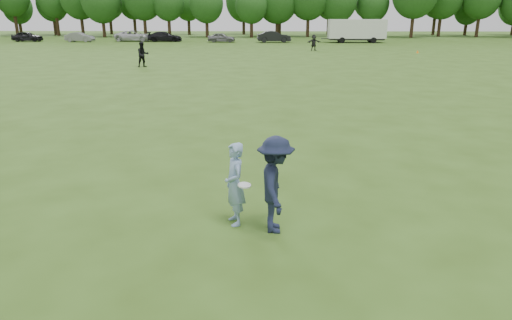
{
  "coord_description": "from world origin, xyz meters",
  "views": [
    {
      "loc": [
        1.23,
        -8.85,
        4.16
      ],
      "look_at": [
        0.99,
        0.58,
        1.1
      ],
      "focal_mm": 32.0,
      "sensor_mm": 36.0,
      "label": 1
    }
  ],
  "objects_px": {
    "thrower": "(235,184)",
    "player_far_d": "(314,43)",
    "car_c": "(134,36)",
    "field_cone": "(418,52)",
    "car_b": "(80,37)",
    "car_d": "(165,37)",
    "defender": "(276,185)",
    "player_far_a": "(143,55)",
    "car_f": "(274,37)",
    "car_e": "(222,38)",
    "cargo_trailer": "(357,30)",
    "car_a": "(27,36)"
  },
  "relations": [
    {
      "from": "player_far_d",
      "to": "cargo_trailer",
      "type": "xyz_separation_m",
      "value": [
        7.44,
        14.52,
        0.89
      ]
    },
    {
      "from": "car_b",
      "to": "car_f",
      "type": "height_order",
      "value": "car_f"
    },
    {
      "from": "thrower",
      "to": "player_far_d",
      "type": "xyz_separation_m",
      "value": [
        5.84,
        44.6,
        0.03
      ]
    },
    {
      "from": "player_far_d",
      "to": "field_cone",
      "type": "distance_m",
      "value": 11.22
    },
    {
      "from": "player_far_d",
      "to": "car_c",
      "type": "bearing_deg",
      "value": 132.31
    },
    {
      "from": "car_f",
      "to": "cargo_trailer",
      "type": "bearing_deg",
      "value": -95.41
    },
    {
      "from": "player_far_d",
      "to": "car_f",
      "type": "relative_size",
      "value": 0.37
    },
    {
      "from": "player_far_a",
      "to": "car_a",
      "type": "relative_size",
      "value": 0.45
    },
    {
      "from": "car_d",
      "to": "car_e",
      "type": "bearing_deg",
      "value": -101.54
    },
    {
      "from": "defender",
      "to": "player_far_a",
      "type": "height_order",
      "value": "player_far_a"
    },
    {
      "from": "car_c",
      "to": "car_e",
      "type": "height_order",
      "value": "car_c"
    },
    {
      "from": "defender",
      "to": "car_d",
      "type": "bearing_deg",
      "value": 12.85
    },
    {
      "from": "car_d",
      "to": "player_far_a",
      "type": "bearing_deg",
      "value": -173.66
    },
    {
      "from": "car_c",
      "to": "car_f",
      "type": "bearing_deg",
      "value": -93.37
    },
    {
      "from": "car_b",
      "to": "player_far_d",
      "type": "bearing_deg",
      "value": -109.66
    },
    {
      "from": "thrower",
      "to": "car_b",
      "type": "height_order",
      "value": "thrower"
    },
    {
      "from": "car_f",
      "to": "player_far_a",
      "type": "bearing_deg",
      "value": 155.89
    },
    {
      "from": "player_far_d",
      "to": "car_b",
      "type": "distance_m",
      "value": 36.03
    },
    {
      "from": "thrower",
      "to": "cargo_trailer",
      "type": "xyz_separation_m",
      "value": [
        13.29,
        59.12,
        0.92
      ]
    },
    {
      "from": "car_e",
      "to": "defender",
      "type": "bearing_deg",
      "value": -173.11
    },
    {
      "from": "car_d",
      "to": "car_e",
      "type": "distance_m",
      "value": 8.61
    },
    {
      "from": "defender",
      "to": "car_f",
      "type": "distance_m",
      "value": 59.48
    },
    {
      "from": "car_b",
      "to": "car_d",
      "type": "distance_m",
      "value": 12.35
    },
    {
      "from": "car_a",
      "to": "player_far_a",
      "type": "bearing_deg",
      "value": -141.74
    },
    {
      "from": "player_far_d",
      "to": "car_e",
      "type": "distance_m",
      "value": 18.94
    },
    {
      "from": "player_far_d",
      "to": "car_d",
      "type": "distance_m",
      "value": 25.95
    },
    {
      "from": "thrower",
      "to": "field_cone",
      "type": "xyz_separation_m",
      "value": [
        16.65,
        41.69,
        -0.71
      ]
    },
    {
      "from": "car_d",
      "to": "car_e",
      "type": "height_order",
      "value": "car_d"
    },
    {
      "from": "player_far_a",
      "to": "car_f",
      "type": "xyz_separation_m",
      "value": [
        10.74,
        31.2,
        -0.18
      ]
    },
    {
      "from": "player_far_d",
      "to": "car_c",
      "type": "relative_size",
      "value": 0.32
    },
    {
      "from": "thrower",
      "to": "car_f",
      "type": "height_order",
      "value": "thrower"
    },
    {
      "from": "player_far_a",
      "to": "car_e",
      "type": "height_order",
      "value": "player_far_a"
    },
    {
      "from": "player_far_a",
      "to": "car_d",
      "type": "height_order",
      "value": "player_far_a"
    },
    {
      "from": "car_c",
      "to": "cargo_trailer",
      "type": "height_order",
      "value": "cargo_trailer"
    },
    {
      "from": "thrower",
      "to": "car_a",
      "type": "xyz_separation_m",
      "value": [
        -35.0,
        60.33,
        -0.13
      ]
    },
    {
      "from": "player_far_d",
      "to": "car_d",
      "type": "height_order",
      "value": "player_far_d"
    },
    {
      "from": "car_b",
      "to": "car_d",
      "type": "height_order",
      "value": "car_d"
    },
    {
      "from": "car_b",
      "to": "car_c",
      "type": "distance_m",
      "value": 7.77
    },
    {
      "from": "car_c",
      "to": "field_cone",
      "type": "relative_size",
      "value": 18.74
    },
    {
      "from": "player_far_a",
      "to": "car_f",
      "type": "bearing_deg",
      "value": 40.8
    },
    {
      "from": "player_far_d",
      "to": "thrower",
      "type": "bearing_deg",
      "value": -111.74
    },
    {
      "from": "car_b",
      "to": "cargo_trailer",
      "type": "xyz_separation_m",
      "value": [
        40.17,
        -0.56,
        1.1
      ]
    },
    {
      "from": "player_far_a",
      "to": "car_f",
      "type": "distance_m",
      "value": 32.99
    },
    {
      "from": "player_far_d",
      "to": "field_cone",
      "type": "height_order",
      "value": "player_far_d"
    },
    {
      "from": "thrower",
      "to": "defender",
      "type": "bearing_deg",
      "value": 50.8
    },
    {
      "from": "car_a",
      "to": "player_far_d",
      "type": "bearing_deg",
      "value": -111.35
    },
    {
      "from": "car_c",
      "to": "cargo_trailer",
      "type": "relative_size",
      "value": 0.62
    },
    {
      "from": "field_cone",
      "to": "car_d",
      "type": "bearing_deg",
      "value": 148.78
    },
    {
      "from": "car_c",
      "to": "field_cone",
      "type": "xyz_separation_m",
      "value": [
        35.91,
        -19.47,
        -0.63
      ]
    },
    {
      "from": "defender",
      "to": "car_a",
      "type": "bearing_deg",
      "value": 29.24
    }
  ]
}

